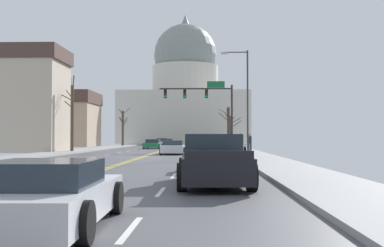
# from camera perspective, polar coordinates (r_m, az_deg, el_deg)

# --- Properties ---
(ground) EXTENTS (20.00, 180.00, 0.20)m
(ground) POSITION_cam_1_polar(r_m,az_deg,el_deg) (37.33, -5.67, -3.94)
(ground) COLOR #4D4D52
(signal_gantry) EXTENTS (7.91, 0.41, 7.36)m
(signal_gantry) POSITION_cam_1_polar(r_m,az_deg,el_deg) (49.89, 1.78, 2.89)
(signal_gantry) COLOR #28282D
(signal_gantry) RESTS_ON ground
(street_lamp_right) EXTENTS (2.24, 0.24, 8.46)m
(street_lamp_right) POSITION_cam_1_polar(r_m,az_deg,el_deg) (38.09, 6.45, 3.77)
(street_lamp_right) COLOR #333338
(street_lamp_right) RESTS_ON ground
(capitol_building) EXTENTS (28.91, 22.74, 30.55)m
(capitol_building) POSITION_cam_1_polar(r_m,az_deg,el_deg) (109.50, -0.84, 3.27)
(capitol_building) COLOR beige
(capitol_building) RESTS_ON ground
(sedan_near_00) EXTENTS (2.08, 4.28, 1.18)m
(sedan_near_00) POSITION_cam_1_polar(r_m,az_deg,el_deg) (46.09, 2.51, -2.84)
(sedan_near_00) COLOR #6B6056
(sedan_near_00) RESTS_ON ground
(sedan_near_01) EXTENTS (2.12, 4.56, 1.20)m
(sedan_near_01) POSITION_cam_1_polar(r_m,az_deg,el_deg) (40.21, -2.32, -3.00)
(sedan_near_01) COLOR silver
(sedan_near_01) RESTS_ON ground
(sedan_near_02) EXTENTS (2.12, 4.55, 1.17)m
(sedan_near_02) POSITION_cam_1_polar(r_m,az_deg,el_deg) (34.30, 2.83, -3.25)
(sedan_near_02) COLOR black
(sedan_near_02) RESTS_ON ground
(sedan_near_03) EXTENTS (2.14, 4.50, 1.20)m
(sedan_near_03) POSITION_cam_1_polar(r_m,az_deg,el_deg) (27.82, 2.98, -3.60)
(sedan_near_03) COLOR #1E7247
(sedan_near_03) RESTS_ON ground
(sedan_near_04) EXTENTS (2.12, 4.23, 1.22)m
(sedan_near_04) POSITION_cam_1_polar(r_m,az_deg,el_deg) (21.22, 2.67, -4.21)
(sedan_near_04) COLOR #6B6056
(sedan_near_04) RESTS_ON ground
(pickup_truck_near_05) EXTENTS (2.39, 5.37, 1.62)m
(pickup_truck_near_05) POSITION_cam_1_polar(r_m,az_deg,el_deg) (14.82, 2.66, -4.79)
(pickup_truck_near_05) COLOR black
(pickup_truck_near_05) RESTS_ON ground
(sedan_near_06) EXTENTS (2.20, 4.40, 1.14)m
(sedan_near_06) POSITION_cam_1_polar(r_m,az_deg,el_deg) (8.32, -17.49, -8.45)
(sedan_near_06) COLOR silver
(sedan_near_06) RESTS_ON ground
(sedan_oncoming_00) EXTENTS (2.24, 4.39, 1.19)m
(sedan_oncoming_00) POSITION_cam_1_polar(r_m,az_deg,el_deg) (59.26, -4.83, -2.55)
(sedan_oncoming_00) COLOR #1E7247
(sedan_oncoming_00) RESTS_ON ground
(sedan_oncoming_01) EXTENTS (2.06, 4.31, 1.27)m
(sedan_oncoming_01) POSITION_cam_1_polar(r_m,az_deg,el_deg) (70.51, -3.71, -2.38)
(sedan_oncoming_01) COLOR #9EA3A8
(sedan_oncoming_01) RESTS_ON ground
(sedan_oncoming_02) EXTENTS (2.03, 4.56, 1.15)m
(sedan_oncoming_02) POSITION_cam_1_polar(r_m,az_deg,el_deg) (79.64, -3.01, -2.33)
(sedan_oncoming_02) COLOR #B71414
(sedan_oncoming_02) RESTS_ON ground
(flank_building_00) EXTENTS (12.62, 6.30, 10.28)m
(flank_building_00) POSITION_cam_1_polar(r_m,az_deg,el_deg) (49.58, -22.43, 2.73)
(flank_building_00) COLOR #B2A38E
(flank_building_00) RESTS_ON ground
(flank_building_01) EXTENTS (13.09, 9.41, 9.02)m
(flank_building_01) POSITION_cam_1_polar(r_m,az_deg,el_deg) (58.69, -22.07, 1.46)
(flank_building_01) COLOR #8C6656
(flank_building_01) RESTS_ON ground
(flank_building_02) EXTENTS (8.68, 9.56, 8.42)m
(flank_building_02) POSITION_cam_1_polar(r_m,az_deg,el_deg) (74.40, -15.03, 0.54)
(flank_building_02) COLOR tan
(flank_building_02) RESTS_ON ground
(bare_tree_00) EXTENTS (1.74, 1.59, 5.28)m
(bare_tree_00) POSITION_cam_1_polar(r_m,az_deg,el_deg) (68.01, 4.84, -0.77)
(bare_tree_00) COLOR #423328
(bare_tree_00) RESTS_ON ground
(bare_tree_01) EXTENTS (1.73, 1.84, 5.95)m
(bare_tree_01) POSITION_cam_1_polar(r_m,az_deg,el_deg) (72.94, -8.52, -0.44)
(bare_tree_01) COLOR #4C3D2D
(bare_tree_01) RESTS_ON ground
(bare_tree_02) EXTENTS (1.89, 1.88, 5.31)m
(bare_tree_02) POSITION_cam_1_polar(r_m,az_deg,el_deg) (61.84, 4.49, -0.32)
(bare_tree_02) COLOR #423328
(bare_tree_02) RESTS_ON ground
(bare_tree_03) EXTENTS (2.29, 2.16, 7.25)m
(bare_tree_03) POSITION_cam_1_polar(r_m,az_deg,el_deg) (46.56, -14.56, 0.93)
(bare_tree_03) COLOR #4C3D2D
(bare_tree_03) RESTS_ON ground
(pedestrian_00) EXTENTS (0.35, 0.34, 1.64)m
(pedestrian_00) POSITION_cam_1_polar(r_m,az_deg,el_deg) (41.23, 7.12, -2.29)
(pedestrian_00) COLOR #33333D
(pedestrian_00) RESTS_ON ground
(pedestrian_01) EXTENTS (0.35, 0.34, 1.75)m
(pedestrian_01) POSITION_cam_1_polar(r_m,az_deg,el_deg) (37.51, 6.10, -2.26)
(pedestrian_01) COLOR #33333D
(pedestrian_01) RESTS_ON ground
(bicycle_parked) EXTENTS (0.12, 1.77, 0.85)m
(bicycle_parked) POSITION_cam_1_polar(r_m,az_deg,el_deg) (34.32, 6.54, -3.36)
(bicycle_parked) COLOR black
(bicycle_parked) RESTS_ON ground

